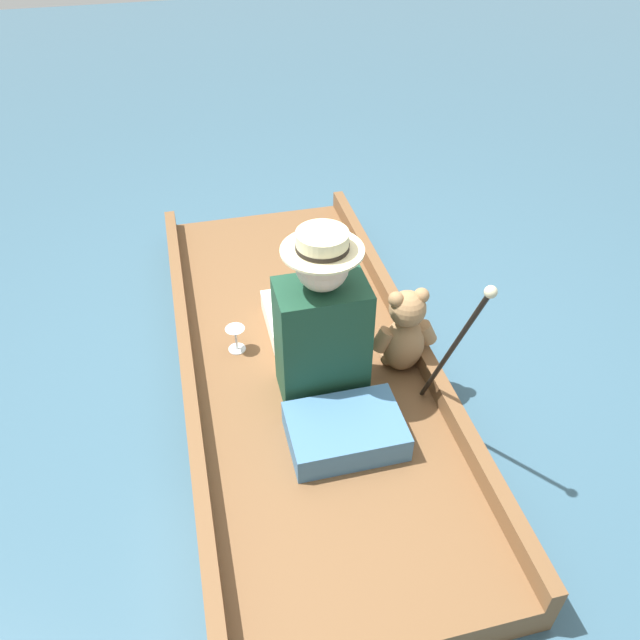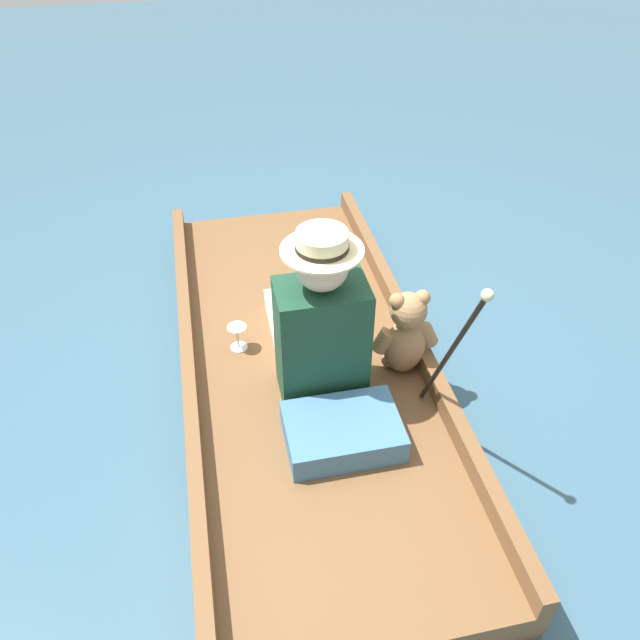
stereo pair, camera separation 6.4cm
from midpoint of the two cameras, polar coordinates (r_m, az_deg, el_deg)
The scene contains 7 objects.
ground_plane at distance 3.11m, azimuth -2.13°, elevation -5.54°, with size 16.00×16.00×0.00m, color #385B70.
punt_boat at distance 3.05m, azimuth -2.17°, elevation -4.42°, with size 1.15×2.78×0.25m.
seat_cushion at distance 2.61m, azimuth 1.61°, elevation -10.12°, with size 0.47×0.33×0.12m.
seated_person at distance 2.72m, azimuth -0.93°, elevation -0.43°, with size 0.38×0.81×0.83m.
teddy_bear at distance 2.84m, azimuth 7.09°, elevation -1.16°, with size 0.32×0.19×0.45m.
wine_glass at distance 3.02m, azimuth -8.34°, elevation -1.27°, with size 0.09×0.09×0.13m.
walking_cane at distance 2.38m, azimuth 11.65°, elevation -1.98°, with size 0.04×0.40×0.88m.
Camera 1 is at (-0.44, -2.15, 2.21)m, focal length 35.00 mm.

